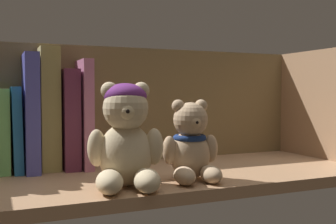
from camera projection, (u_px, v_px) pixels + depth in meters
The scene contains 11 objects.
shelf_board at pixel (150, 179), 74.72cm from camera, with size 83.34×30.09×2.00cm, color #A87F5B.
shelf_back_panel at pixel (124, 109), 88.52cm from camera, with size 85.74×1.20×26.69cm, color olive.
shelf_side_panel_right at pixel (328, 109), 90.92cm from camera, with size 1.60×32.49×26.69cm, color #A87F5B.
book_5 at pixel (2, 131), 76.34cm from camera, with size 2.51×10.06×15.62cm, color #76CE74.
book_6 at pixel (16, 129), 77.31cm from camera, with size 1.68×11.34×16.00cm, color #2573BB.
book_7 at pixel (30, 113), 78.16cm from camera, with size 2.55×14.05×22.18cm, color #4D51B7.
book_8 at pixel (49, 109), 79.49cm from camera, with size 3.59×9.37×23.57cm, color #A09351.
book_9 at pixel (68, 119), 81.04cm from camera, with size 3.03×12.14×19.39cm, color #5E2641.
book_10 at pixel (82, 114), 82.13cm from camera, with size 1.94×13.78×21.29cm, color #B4698D.
teddy_bear_larger at pixel (126, 137), 63.74cm from camera, with size 12.50×12.92×16.59cm.
teddy_bear_smaller at pixel (191, 146), 69.21cm from camera, with size 10.13×10.40×13.74cm.
Camera 1 is at (-26.21, -69.37, 16.76)cm, focal length 43.56 mm.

